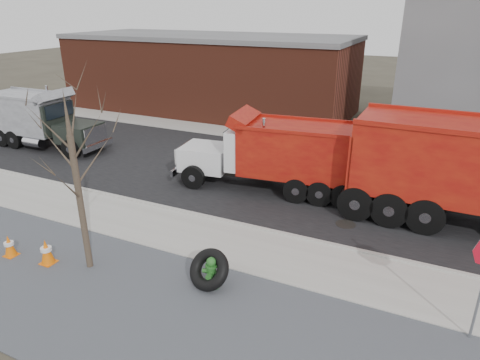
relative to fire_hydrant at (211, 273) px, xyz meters
The scene contains 14 objects.
ground 2.01m from the fire_hydrant, 104.13° to the left, with size 120.00×120.00×0.00m, color #383328.
gravel_verge 1.71m from the fire_hydrant, 106.76° to the right, with size 60.00×5.00×0.03m, color slate.
sidewalk 2.24m from the fire_hydrant, 102.55° to the left, with size 60.00×2.50×0.06m, color #9E9B93.
curb 3.51m from the fire_hydrant, 97.91° to the left, with size 60.00×0.15×0.11m, color #9E9B93.
road 8.23m from the fire_hydrant, 93.35° to the left, with size 60.00×9.40×0.02m, color black.
far_sidewalk 13.92m from the fire_hydrant, 91.98° to the left, with size 60.00×2.00×0.06m, color #9E9B93.
building_brick 21.73m from the fire_hydrant, 119.00° to the left, with size 20.20×8.20×5.30m.
bare_tree 4.72m from the fire_hydrant, 169.33° to the right, with size 3.20×3.20×5.20m.
fire_hydrant is the anchor object (origin of this frame).
truck_tire 0.12m from the fire_hydrant, behind, with size 1.31×1.17×1.10m.
traffic_cone_near 5.03m from the fire_hydrant, 167.48° to the right, with size 0.42×0.42×0.80m.
traffic_cone_far 6.40m from the fire_hydrant, 168.44° to the right, with size 0.37×0.37×0.71m.
dump_truck_red_b 7.07m from the fire_hydrant, 96.89° to the left, with size 7.62×2.98×3.19m.
dump_truck_grey 16.08m from the fire_hydrant, 153.72° to the left, with size 6.90×2.24×3.13m.
Camera 1 is at (5.32, -10.33, 7.08)m, focal length 32.00 mm.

